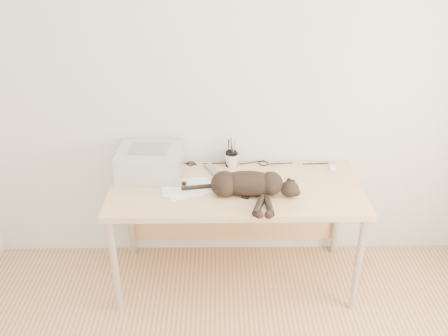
{
  "coord_description": "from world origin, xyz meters",
  "views": [
    {
      "loc": [
        -0.11,
        -1.35,
        2.31
      ],
      "look_at": [
        -0.08,
        1.34,
        0.9
      ],
      "focal_mm": 40.0,
      "sensor_mm": 36.0,
      "label": 1
    }
  ],
  "objects_px": {
    "mug": "(232,160)",
    "pen_cup": "(231,158)",
    "desk": "(235,198)",
    "cat": "(246,185)",
    "mouse": "(333,166)",
    "printer": "(150,162)"
  },
  "relations": [
    {
      "from": "cat",
      "to": "mug",
      "type": "height_order",
      "value": "cat"
    },
    {
      "from": "cat",
      "to": "pen_cup",
      "type": "relative_size",
      "value": 3.69
    },
    {
      "from": "cat",
      "to": "mouse",
      "type": "bearing_deg",
      "value": 34.92
    },
    {
      "from": "desk",
      "to": "printer",
      "type": "xyz_separation_m",
      "value": [
        -0.56,
        0.08,
        0.23
      ]
    },
    {
      "from": "pen_cup",
      "to": "mouse",
      "type": "xyz_separation_m",
      "value": [
        0.69,
        -0.05,
        -0.04
      ]
    },
    {
      "from": "desk",
      "to": "mug",
      "type": "height_order",
      "value": "mug"
    },
    {
      "from": "printer",
      "to": "pen_cup",
      "type": "distance_m",
      "value": 0.55
    },
    {
      "from": "mug",
      "to": "mouse",
      "type": "xyz_separation_m",
      "value": [
        0.68,
        -0.04,
        -0.03
      ]
    },
    {
      "from": "desk",
      "to": "pen_cup",
      "type": "height_order",
      "value": "pen_cup"
    },
    {
      "from": "desk",
      "to": "pen_cup",
      "type": "bearing_deg",
      "value": 96.56
    },
    {
      "from": "printer",
      "to": "cat",
      "type": "height_order",
      "value": "printer"
    },
    {
      "from": "desk",
      "to": "mug",
      "type": "bearing_deg",
      "value": 95.87
    },
    {
      "from": "mug",
      "to": "mouse",
      "type": "relative_size",
      "value": 1.05
    },
    {
      "from": "cat",
      "to": "mug",
      "type": "bearing_deg",
      "value": 106.04
    },
    {
      "from": "printer",
      "to": "cat",
      "type": "relative_size",
      "value": 0.57
    },
    {
      "from": "printer",
      "to": "pen_cup",
      "type": "relative_size",
      "value": 2.11
    },
    {
      "from": "mug",
      "to": "pen_cup",
      "type": "height_order",
      "value": "pen_cup"
    },
    {
      "from": "mouse",
      "to": "desk",
      "type": "bearing_deg",
      "value": -151.52
    },
    {
      "from": "desk",
      "to": "pen_cup",
      "type": "relative_size",
      "value": 8.12
    },
    {
      "from": "desk",
      "to": "pen_cup",
      "type": "xyz_separation_m",
      "value": [
        -0.02,
        0.2,
        0.19
      ]
    },
    {
      "from": "desk",
      "to": "cat",
      "type": "height_order",
      "value": "cat"
    },
    {
      "from": "mug",
      "to": "mouse",
      "type": "height_order",
      "value": "mug"
    }
  ]
}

